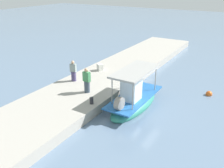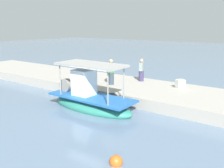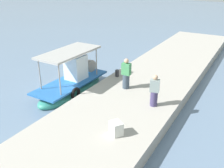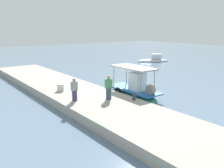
{
  "view_description": "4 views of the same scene",
  "coord_description": "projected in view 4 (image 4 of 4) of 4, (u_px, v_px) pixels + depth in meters",
  "views": [
    {
      "loc": [
        14.01,
        6.17,
        7.84
      ],
      "look_at": [
        0.44,
        -2.02,
        1.2
      ],
      "focal_mm": 39.8,
      "sensor_mm": 36.0,
      "label": 1
    },
    {
      "loc": [
        -8.16,
        9.96,
        4.62
      ],
      "look_at": [
        0.24,
        -1.85,
        1.16
      ],
      "focal_mm": 39.55,
      "sensor_mm": 36.0,
      "label": 2
    },
    {
      "loc": [
        -10.41,
        -9.41,
        6.7
      ],
      "look_at": [
        0.8,
        -2.89,
        1.02
      ],
      "focal_mm": 40.98,
      "sensor_mm": 36.0,
      "label": 3
    },
    {
      "loc": [
        15.07,
        -13.49,
        5.77
      ],
      "look_at": [
        -0.27,
        -1.82,
        1.22
      ],
      "focal_mm": 39.1,
      "sensor_mm": 36.0,
      "label": 4
    }
  ],
  "objects": [
    {
      "name": "ground_plane",
      "position": [
        131.0,
        95.0,
        20.95
      ],
      "size": [
        120.0,
        120.0,
        0.0
      ],
      "primitive_type": "plane",
      "color": "slate"
    },
    {
      "name": "moored_boat_near",
      "position": [
        153.0,
        60.0,
        41.08
      ],
      "size": [
        3.87,
        5.32,
        1.55
      ],
      "color": "silver",
      "rests_on": "ground_plane"
    },
    {
      "name": "main_fishing_boat",
      "position": [
        134.0,
        92.0,
        20.23
      ],
      "size": [
        5.35,
        2.03,
        2.93
      ],
      "color": "#2F8773",
      "rests_on": "ground_plane"
    },
    {
      "name": "fisherman_near_bollard",
      "position": [
        74.0,
        91.0,
        17.14
      ],
      "size": [
        0.44,
        0.51,
        1.62
      ],
      "color": "#3F375F",
      "rests_on": "dock_quay"
    },
    {
      "name": "dock_quay",
      "position": [
        90.0,
        100.0,
        18.44
      ],
      "size": [
        36.0,
        5.0,
        0.65
      ],
      "primitive_type": "cube",
      "color": "#A8A297",
      "rests_on": "ground_plane"
    },
    {
      "name": "mooring_bollard",
      "position": [
        134.0,
        97.0,
        17.38
      ],
      "size": [
        0.24,
        0.24,
        0.43
      ],
      "primitive_type": "cylinder",
      "color": "#2D2D33",
      "rests_on": "dock_quay"
    },
    {
      "name": "cargo_crate",
      "position": [
        61.0,
        88.0,
        19.85
      ],
      "size": [
        0.63,
        0.66,
        0.57
      ],
      "primitive_type": "cube",
      "rotation": [
        0.0,
        0.0,
        0.99
      ],
      "color": "silver",
      "rests_on": "dock_quay"
    },
    {
      "name": "marker_buoy",
      "position": [
        133.0,
        81.0,
        26.15
      ],
      "size": [
        0.47,
        0.47,
        0.47
      ],
      "color": "orange",
      "rests_on": "ground_plane"
    },
    {
      "name": "fisherman_by_crate",
      "position": [
        109.0,
        88.0,
        17.48
      ],
      "size": [
        0.41,
        0.51,
        1.75
      ],
      "color": "#384654",
      "rests_on": "dock_quay"
    }
  ]
}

